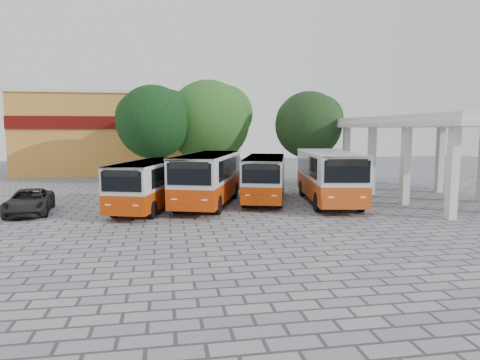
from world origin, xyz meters
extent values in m
plane|color=slate|center=(0.00, 0.00, 0.00)|extent=(90.00, 90.00, 0.00)
cube|color=silver|center=(7.85, -2.50, 2.50)|extent=(0.45, 0.45, 5.00)
cube|color=silver|center=(7.85, 10.50, 2.50)|extent=(0.45, 0.45, 5.00)
cube|color=silver|center=(13.15, 10.50, 2.50)|extent=(0.45, 0.45, 5.00)
cube|color=silver|center=(10.50, 4.00, 5.20)|extent=(6.60, 15.60, 0.40)
cube|color=silver|center=(10.50, 4.00, 4.85)|extent=(6.80, 15.80, 0.30)
cube|color=orange|center=(-11.00, 26.00, 4.00)|extent=(20.00, 10.00, 8.00)
cube|color=#590C0A|center=(-11.00, 20.90, 5.20)|extent=(20.00, 0.20, 1.20)
cube|color=silver|center=(-11.00, 26.00, 8.15)|extent=(20.40, 10.40, 0.30)
cube|color=#B43100|center=(-7.34, 2.82, 0.85)|extent=(4.51, 7.88, 0.99)
cube|color=silver|center=(-7.34, 2.82, 2.04)|extent=(4.51, 7.88, 1.39)
cube|color=silver|center=(-7.34, 2.82, 2.68)|extent=(4.55, 7.89, 0.11)
cube|color=black|center=(-8.49, 2.82, 2.06)|extent=(2.00, 5.93, 0.99)
cube|color=black|center=(-6.19, 2.82, 2.06)|extent=(2.00, 5.93, 0.99)
cube|color=black|center=(-7.34, -0.98, 2.06)|extent=(1.94, 0.68, 0.99)
cube|color=black|center=(-7.34, -0.98, 2.45)|extent=(1.72, 0.62, 0.32)
cylinder|color=black|center=(-8.36, 0.37, 0.47)|extent=(0.26, 0.94, 0.94)
cylinder|color=black|center=(-6.32, 0.37, 0.47)|extent=(0.26, 0.94, 0.94)
cylinder|color=black|center=(-8.36, 5.27, 0.47)|extent=(0.26, 0.94, 0.94)
cylinder|color=black|center=(-6.32, 5.27, 0.47)|extent=(0.26, 0.94, 0.94)
cube|color=#BB3200|center=(-3.91, 3.64, 0.96)|extent=(5.12, 8.86, 1.11)
cube|color=silver|center=(-3.91, 3.64, 2.30)|extent=(5.12, 8.86, 1.56)
cube|color=silver|center=(-3.91, 3.64, 3.01)|extent=(5.17, 8.87, 0.13)
cube|color=black|center=(-5.20, 3.64, 2.31)|extent=(2.28, 6.65, 1.11)
cube|color=black|center=(-2.62, 3.64, 2.31)|extent=(2.28, 6.65, 1.11)
cube|color=black|center=(-3.91, -0.63, 2.31)|extent=(2.18, 0.77, 1.11)
cube|color=black|center=(-3.91, -0.63, 2.76)|extent=(1.93, 0.70, 0.36)
cylinder|color=black|center=(-5.06, 0.88, 0.53)|extent=(0.30, 1.06, 1.06)
cylinder|color=black|center=(-2.76, 0.88, 0.53)|extent=(0.30, 1.06, 1.06)
cylinder|color=black|center=(-5.06, 6.40, 0.53)|extent=(0.30, 1.06, 1.06)
cylinder|color=black|center=(-2.76, 6.40, 0.53)|extent=(0.30, 1.06, 1.06)
cube|color=#B93500|center=(-0.21, 4.60, 0.88)|extent=(4.40, 8.10, 1.02)
cube|color=silver|center=(-0.21, 4.60, 2.10)|extent=(4.40, 8.10, 1.43)
cube|color=silver|center=(-0.21, 4.60, 2.76)|extent=(4.45, 8.12, 0.12)
cube|color=black|center=(-1.39, 4.60, 2.12)|extent=(1.83, 6.16, 1.02)
cube|color=black|center=(0.98, 4.60, 2.12)|extent=(1.83, 6.16, 1.02)
cube|color=black|center=(-0.21, 0.70, 2.12)|extent=(2.02, 0.63, 1.02)
cube|color=black|center=(-0.21, 0.70, 2.52)|extent=(1.79, 0.57, 0.33)
cylinder|color=black|center=(-1.26, 2.08, 0.49)|extent=(0.27, 0.97, 0.97)
cylinder|color=black|center=(0.84, 2.08, 0.49)|extent=(0.27, 0.97, 0.97)
cylinder|color=black|center=(-1.26, 7.12, 0.49)|extent=(0.27, 0.97, 0.97)
cylinder|color=black|center=(0.84, 7.12, 0.49)|extent=(0.27, 0.97, 0.97)
cube|color=#BF400E|center=(3.48, 3.07, 0.99)|extent=(4.06, 9.10, 1.15)
cube|color=silver|center=(3.48, 3.07, 2.38)|extent=(4.06, 9.10, 1.61)
cube|color=silver|center=(3.48, 3.07, 3.12)|extent=(4.11, 9.11, 0.13)
cube|color=black|center=(2.14, 3.07, 2.39)|extent=(1.25, 7.16, 1.15)
cube|color=black|center=(4.82, 3.07, 2.39)|extent=(1.25, 7.16, 1.15)
cube|color=black|center=(3.48, -1.34, 2.39)|extent=(2.34, 0.44, 1.15)
cube|color=black|center=(3.48, -1.34, 2.86)|extent=(2.07, 0.41, 0.37)
cylinder|color=black|center=(2.30, 0.21, 0.55)|extent=(0.31, 1.10, 1.10)
cylinder|color=black|center=(4.67, 0.21, 0.55)|extent=(0.31, 1.10, 1.10)
cylinder|color=black|center=(2.30, 5.93, 0.55)|extent=(0.31, 1.10, 1.10)
cylinder|color=black|center=(4.67, 5.93, 0.55)|extent=(0.31, 1.10, 1.10)
cylinder|color=#4A2C16|center=(-7.36, 14.41, 1.91)|extent=(0.42, 0.42, 3.82)
sphere|color=black|center=(-7.36, 14.41, 5.15)|extent=(6.07, 6.07, 6.07)
sphere|color=black|center=(-6.14, 14.71, 5.75)|extent=(4.25, 4.25, 4.25)
sphere|color=black|center=(-8.42, 14.21, 5.60)|extent=(3.95, 3.95, 3.95)
cylinder|color=#362B19|center=(-2.64, 16.30, 2.03)|extent=(0.48, 0.48, 4.05)
sphere|color=#255B19|center=(-2.64, 16.30, 5.22)|extent=(7.34, 7.34, 7.34)
sphere|color=#255B19|center=(-1.18, 16.60, 5.95)|extent=(5.14, 5.14, 5.14)
sphere|color=#255B19|center=(-3.93, 16.10, 5.77)|extent=(4.77, 4.77, 4.77)
cylinder|color=#402B12|center=(5.55, 13.12, 1.81)|extent=(0.38, 0.38, 3.63)
sphere|color=black|center=(5.55, 13.12, 4.93)|extent=(5.65, 5.65, 5.65)
sphere|color=black|center=(6.68, 13.42, 5.49)|extent=(3.96, 3.96, 3.96)
sphere|color=black|center=(4.56, 12.92, 5.35)|extent=(3.67, 3.67, 3.67)
imported|color=black|center=(-13.76, 2.74, 0.65)|extent=(2.75, 4.94, 1.31)
camera|label=1|loc=(-6.37, -21.78, 4.54)|focal=32.00mm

